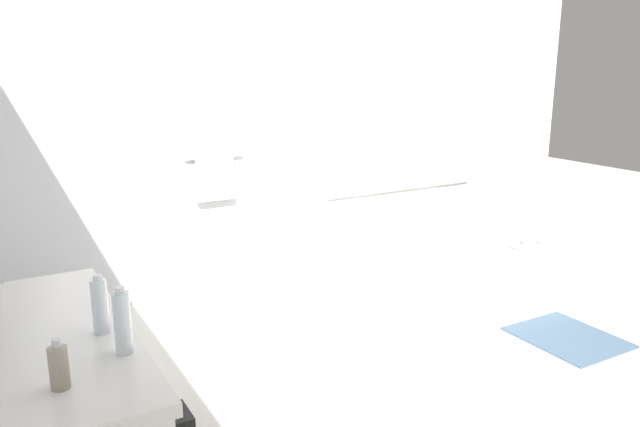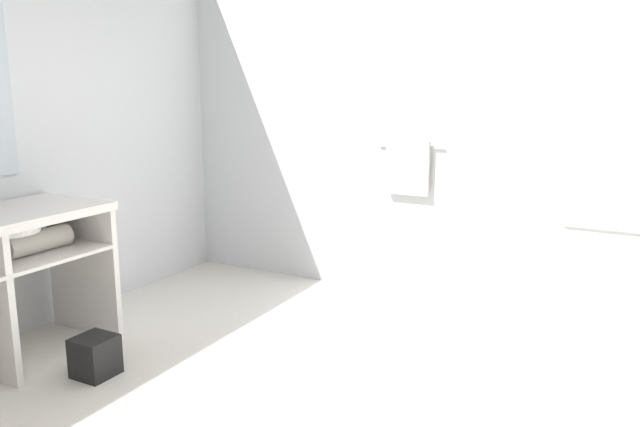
% 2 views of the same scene
% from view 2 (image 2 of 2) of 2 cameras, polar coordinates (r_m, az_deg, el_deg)
% --- Properties ---
extents(wall_back_with_blinds, '(7.40, 0.13, 2.70)m').
position_cam_2_polar(wall_back_with_blinds, '(4.49, 12.82, 8.59)').
color(wall_back_with_blinds, silver).
rests_on(wall_back_with_blinds, ground_plane).
extents(waste_bin, '(0.21, 0.21, 0.22)m').
position_cam_2_polar(waste_bin, '(3.70, -19.87, -12.17)').
color(waste_bin, black).
rests_on(waste_bin, ground_plane).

